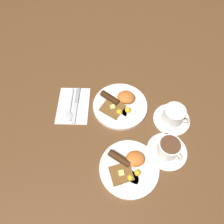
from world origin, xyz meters
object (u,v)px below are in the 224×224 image
Objects in this scene: teacup_far at (168,149)px; spoon at (69,113)px; breakfast_plate_far at (129,168)px; teacup_near at (173,116)px; breakfast_plate_near at (120,105)px; knife at (76,103)px.

teacup_far reaches higher than spoon.
teacup_far is at bearing -149.96° from breakfast_plate_far.
teacup_near reaches higher than breakfast_plate_far.
breakfast_plate_near reaches higher than breakfast_plate_far.
teacup_near is 0.43m from knife.
breakfast_plate_near is 1.34× the size of spoon.
spoon is at bearing 2.33° from teacup_near.
teacup_far is at bearing 68.69° from spoon.
knife is (0.40, -0.19, -0.02)m from teacup_far.
knife is at bearing 156.66° from spoon.
breakfast_plate_far is 0.29m from teacup_near.
spoon is at bearing 16.23° from breakfast_plate_near.
breakfast_plate_near is at bearing -11.20° from teacup_near.
breakfast_plate_near is 0.20m from knife.
knife is 0.06m from spoon.
teacup_far is (-0.20, 0.19, 0.02)m from breakfast_plate_near.
spoon is (0.22, 0.06, -0.01)m from breakfast_plate_near.
spoon is at bearing -22.82° from knife.
teacup_near reaches higher than breakfast_plate_near.
teacup_far is at bearing 61.31° from knife.
knife is at bearing 1.71° from breakfast_plate_near.
teacup_near is 0.98× the size of teacup_far.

